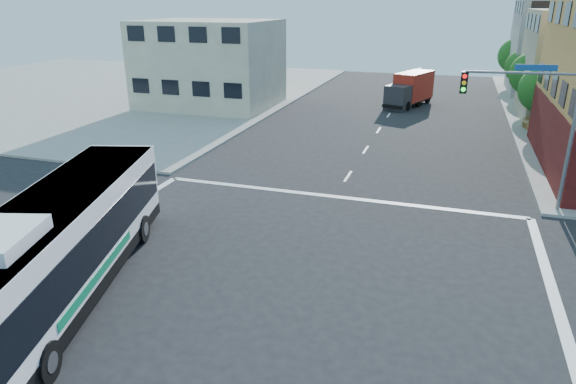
% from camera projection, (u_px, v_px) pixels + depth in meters
% --- Properties ---
extents(ground, '(120.00, 120.00, 0.00)m').
position_uv_depth(ground, '(275.00, 286.00, 18.50)').
color(ground, black).
rests_on(ground, ground).
extents(sidewalk_nw, '(50.00, 50.00, 0.15)m').
position_uv_depth(sidewalk_nw, '(91.00, 88.00, 59.76)').
color(sidewalk_nw, gray).
rests_on(sidewalk_nw, ground).
extents(building_east_far, '(12.06, 10.06, 10.00)m').
position_uv_depth(building_east_far, '(573.00, 47.00, 54.61)').
color(building_east_far, '#A0A09B').
rests_on(building_east_far, ground).
extents(building_west, '(12.06, 10.06, 8.00)m').
position_uv_depth(building_west, '(210.00, 64.00, 48.72)').
color(building_west, beige).
rests_on(building_west, ground).
extents(signal_mast_ne, '(7.91, 1.13, 8.07)m').
position_uv_depth(signal_mast_ne, '(536.00, 109.00, 23.60)').
color(signal_mast_ne, slate).
rests_on(signal_mast_ne, ground).
extents(street_tree_a, '(3.60, 3.60, 5.53)m').
position_uv_depth(street_tree_a, '(545.00, 87.00, 38.70)').
color(street_tree_a, '#3A2115').
rests_on(street_tree_a, ground).
extents(street_tree_b, '(3.80, 3.80, 5.79)m').
position_uv_depth(street_tree_b, '(533.00, 71.00, 45.77)').
color(street_tree_b, '#3A2115').
rests_on(street_tree_b, ground).
extents(street_tree_c, '(3.40, 3.40, 5.29)m').
position_uv_depth(street_tree_c, '(523.00, 65.00, 53.00)').
color(street_tree_c, '#3A2115').
rests_on(street_tree_c, ground).
extents(street_tree_d, '(4.00, 4.00, 6.03)m').
position_uv_depth(street_tree_d, '(517.00, 53.00, 59.99)').
color(street_tree_d, '#3A2115').
rests_on(street_tree_d, ground).
extents(transit_bus, '(6.46, 13.70, 3.98)m').
position_uv_depth(transit_bus, '(61.00, 245.00, 17.30)').
color(transit_bus, black).
rests_on(transit_bus, ground).
extents(box_truck, '(4.25, 7.34, 3.18)m').
position_uv_depth(box_truck, '(410.00, 90.00, 49.65)').
color(box_truck, '#28282D').
rests_on(box_truck, ground).
extents(parked_car, '(2.24, 4.14, 1.34)m').
position_uv_depth(parked_car, '(538.00, 124.00, 39.75)').
color(parked_car, tan).
rests_on(parked_car, ground).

